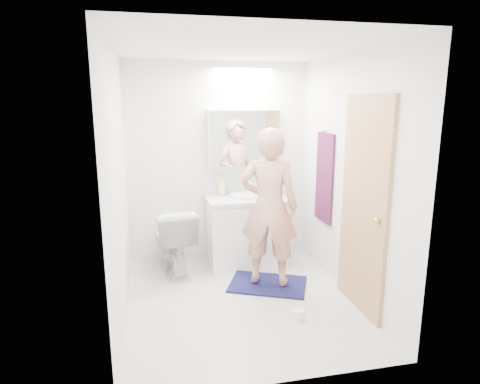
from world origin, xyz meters
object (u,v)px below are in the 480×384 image
object	(u,v)px
vanity_cabinet	(246,232)
toilet_paper_roll	(299,315)
person	(269,207)
toothbrush_cup	(256,190)
soap_bottle_b	(224,188)
medicine_cabinet	(244,138)
soap_bottle_a	(222,186)
toilet	(173,240)

from	to	relation	value
vanity_cabinet	toilet_paper_roll	world-z (taller)	vanity_cabinet
person	toothbrush_cup	world-z (taller)	person
soap_bottle_b	toothbrush_cup	distance (m)	0.40
toilet_paper_roll	vanity_cabinet	bearing A→B (deg)	96.17
person	vanity_cabinet	bearing A→B (deg)	-59.18
medicine_cabinet	person	world-z (taller)	medicine_cabinet
medicine_cabinet	soap_bottle_b	distance (m)	0.65
medicine_cabinet	vanity_cabinet	bearing A→B (deg)	-95.11
soap_bottle_b	person	bearing A→B (deg)	-69.92
toothbrush_cup	soap_bottle_a	bearing A→B (deg)	-178.67
vanity_cabinet	soap_bottle_b	xyz separation A→B (m)	(-0.24, 0.18, 0.51)
soap_bottle_a	toothbrush_cup	world-z (taller)	soap_bottle_a
medicine_cabinet	soap_bottle_b	bearing A→B (deg)	-173.26
vanity_cabinet	toilet_paper_roll	size ratio (longest dim) A/B	8.18
vanity_cabinet	toilet	bearing A→B (deg)	-172.58
vanity_cabinet	toilet	xyz separation A→B (m)	(-0.88, -0.12, -0.00)
vanity_cabinet	soap_bottle_b	distance (m)	0.59
toilet	person	distance (m)	1.22
medicine_cabinet	toilet_paper_roll	bearing A→B (deg)	-85.26
toothbrush_cup	toilet	bearing A→B (deg)	-165.24
vanity_cabinet	person	bearing A→B (deg)	-83.20
medicine_cabinet	toothbrush_cup	xyz separation A→B (m)	(0.14, -0.05, -0.64)
person	soap_bottle_a	distance (m)	0.91
medicine_cabinet	soap_bottle_a	distance (m)	0.63
person	toothbrush_cup	size ratio (longest dim) A/B	18.07
person	toothbrush_cup	bearing A→B (deg)	-71.26
toilet	person	size ratio (longest dim) A/B	0.47
toothbrush_cup	vanity_cabinet	bearing A→B (deg)	-135.06
toilet_paper_roll	toothbrush_cup	bearing A→B (deg)	89.82
vanity_cabinet	toothbrush_cup	size ratio (longest dim) A/B	9.90
soap_bottle_a	soap_bottle_b	size ratio (longest dim) A/B	1.42
soap_bottle_b	toilet_paper_roll	xyz separation A→B (m)	(0.39, -1.62, -0.85)
toothbrush_cup	toilet_paper_roll	distance (m)	1.79
toothbrush_cup	medicine_cabinet	bearing A→B (deg)	160.55
vanity_cabinet	toilet_paper_roll	distance (m)	1.48
toothbrush_cup	person	bearing A→B (deg)	-95.28
medicine_cabinet	toothbrush_cup	size ratio (longest dim) A/B	9.68
soap_bottle_b	toothbrush_cup	size ratio (longest dim) A/B	1.83
soap_bottle_a	soap_bottle_b	bearing A→B (deg)	41.40
soap_bottle_a	soap_bottle_b	world-z (taller)	soap_bottle_a
toilet	toothbrush_cup	xyz separation A→B (m)	(1.04, 0.28, 0.48)
vanity_cabinet	medicine_cabinet	distance (m)	1.13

